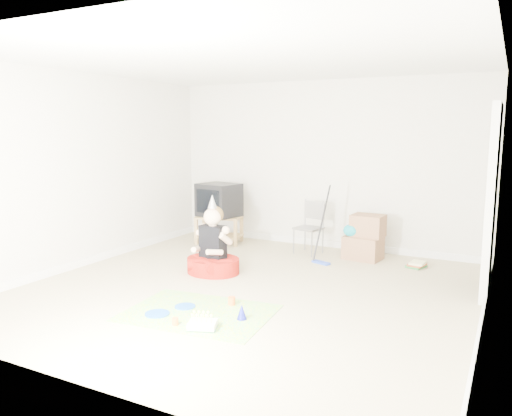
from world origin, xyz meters
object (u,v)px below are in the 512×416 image
at_px(folding_chair, 308,228).
at_px(seated_woman, 213,256).
at_px(tv_stand, 219,227).
at_px(cardboard_boxes, 364,238).
at_px(birthday_cake, 203,325).
at_px(crt_tv, 219,200).

height_order(folding_chair, seated_woman, seated_woman).
bearing_deg(tv_stand, folding_chair, 0.29).
distance_m(folding_chair, seated_woman, 1.70).
xyz_separation_m(tv_stand, cardboard_boxes, (2.39, 0.07, 0.04)).
relative_size(tv_stand, seated_woman, 0.79).
bearing_deg(seated_woman, cardboard_boxes, 45.62).
height_order(tv_stand, cardboard_boxes, cardboard_boxes).
relative_size(folding_chair, birthday_cake, 2.55).
xyz_separation_m(cardboard_boxes, birthday_cake, (-0.65, -3.21, -0.27)).
bearing_deg(crt_tv, seated_woman, -49.01).
height_order(seated_woman, birthday_cake, seated_woman).
distance_m(tv_stand, birthday_cake, 3.61).
bearing_deg(tv_stand, cardboard_boxes, 1.63).
bearing_deg(folding_chair, tv_stand, -179.71).
height_order(crt_tv, folding_chair, crt_tv).
bearing_deg(cardboard_boxes, tv_stand, -178.37).
bearing_deg(seated_woman, tv_stand, 118.88).
height_order(folding_chair, birthday_cake, folding_chair).
distance_m(crt_tv, cardboard_boxes, 2.43).
xyz_separation_m(folding_chair, birthday_cake, (0.19, -3.15, -0.35)).
bearing_deg(crt_tv, cardboard_boxes, 13.74).
relative_size(crt_tv, seated_woman, 0.60).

